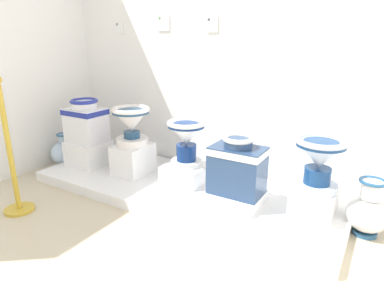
{
  "coord_description": "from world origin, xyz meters",
  "views": [
    {
      "loc": [
        3.11,
        -0.05,
        1.29
      ],
      "look_at": [
        1.75,
        2.2,
        0.48
      ],
      "focal_mm": 30.9,
      "sensor_mm": 36.0,
      "label": 1
    }
  ],
  "objects_px": {
    "antique_toilet_leftmost": "(131,122)",
    "info_placard_first": "(120,28)",
    "plinth_block_squat_floral": "(314,201)",
    "antique_toilet_squat_floral": "(319,158)",
    "decorative_vase_corner": "(65,152)",
    "antique_toilet_pale_glazed": "(186,137)",
    "info_placard_second": "(164,23)",
    "plinth_block_pale_glazed": "(186,173)",
    "decorative_vase_companion": "(368,212)",
    "stanchion_post_near_left": "(13,169)",
    "plinth_block_broad_patterned": "(89,153)",
    "plinth_block_slender_white": "(236,197)",
    "antique_toilet_slender_white": "(237,165)",
    "plinth_block_leftmost": "(133,159)",
    "info_placard_third": "(212,24)",
    "antique_toilet_broad_patterned": "(86,121)"
  },
  "relations": [
    {
      "from": "antique_toilet_broad_patterned",
      "to": "plinth_block_squat_floral",
      "type": "bearing_deg",
      "value": 3.48
    },
    {
      "from": "antique_toilet_leftmost",
      "to": "plinth_block_slender_white",
      "type": "relative_size",
      "value": 0.89
    },
    {
      "from": "antique_toilet_slender_white",
      "to": "stanchion_post_near_left",
      "type": "relative_size",
      "value": 0.43
    },
    {
      "from": "decorative_vase_companion",
      "to": "stanchion_post_near_left",
      "type": "bearing_deg",
      "value": -156.18
    },
    {
      "from": "plinth_block_leftmost",
      "to": "info_placard_first",
      "type": "height_order",
      "value": "info_placard_first"
    },
    {
      "from": "plinth_block_broad_patterned",
      "to": "info_placard_third",
      "type": "bearing_deg",
      "value": 28.04
    },
    {
      "from": "antique_toilet_leftmost",
      "to": "decorative_vase_companion",
      "type": "relative_size",
      "value": 0.86
    },
    {
      "from": "decorative_vase_companion",
      "to": "stanchion_post_near_left",
      "type": "relative_size",
      "value": 0.39
    },
    {
      "from": "plinth_block_squat_floral",
      "to": "decorative_vase_corner",
      "type": "relative_size",
      "value": 1.06
    },
    {
      "from": "plinth_block_slender_white",
      "to": "info_placard_third",
      "type": "distance_m",
      "value": 1.53
    },
    {
      "from": "plinth_block_slender_white",
      "to": "antique_toilet_squat_floral",
      "type": "xyz_separation_m",
      "value": [
        0.55,
        0.14,
        0.39
      ]
    },
    {
      "from": "plinth_block_slender_white",
      "to": "antique_toilet_slender_white",
      "type": "relative_size",
      "value": 0.88
    },
    {
      "from": "antique_toilet_broad_patterned",
      "to": "info_placard_first",
      "type": "relative_size",
      "value": 3.68
    },
    {
      "from": "plinth_block_broad_patterned",
      "to": "antique_toilet_leftmost",
      "type": "xyz_separation_m",
      "value": [
        0.55,
        0.05,
        0.38
      ]
    },
    {
      "from": "antique_toilet_pale_glazed",
      "to": "antique_toilet_slender_white",
      "type": "height_order",
      "value": "antique_toilet_pale_glazed"
    },
    {
      "from": "decorative_vase_corner",
      "to": "plinth_block_slender_white",
      "type": "bearing_deg",
      "value": 0.46
    },
    {
      "from": "antique_toilet_leftmost",
      "to": "info_placard_first",
      "type": "height_order",
      "value": "info_placard_first"
    },
    {
      "from": "antique_toilet_leftmost",
      "to": "plinth_block_pale_glazed",
      "type": "xyz_separation_m",
      "value": [
        0.52,
        0.11,
        -0.43
      ]
    },
    {
      "from": "antique_toilet_leftmost",
      "to": "plinth_block_squat_floral",
      "type": "distance_m",
      "value": 1.69
    },
    {
      "from": "info_placard_first",
      "to": "info_placard_second",
      "type": "bearing_deg",
      "value": 0.0
    },
    {
      "from": "antique_toilet_leftmost",
      "to": "info_placard_first",
      "type": "xyz_separation_m",
      "value": [
        -0.57,
        0.53,
        0.84
      ]
    },
    {
      "from": "info_placard_first",
      "to": "decorative_vase_corner",
      "type": "relative_size",
      "value": 0.32
    },
    {
      "from": "antique_toilet_leftmost",
      "to": "info_placard_third",
      "type": "height_order",
      "value": "info_placard_third"
    },
    {
      "from": "plinth_block_pale_glazed",
      "to": "antique_toilet_squat_floral",
      "type": "relative_size",
      "value": 0.95
    },
    {
      "from": "antique_toilet_squat_floral",
      "to": "info_placard_third",
      "type": "height_order",
      "value": "info_placard_third"
    },
    {
      "from": "antique_toilet_leftmost",
      "to": "info_placard_third",
      "type": "xyz_separation_m",
      "value": [
        0.54,
        0.53,
        0.85
      ]
    },
    {
      "from": "plinth_block_squat_floral",
      "to": "plinth_block_slender_white",
      "type": "bearing_deg",
      "value": -166.15
    },
    {
      "from": "antique_toilet_pale_glazed",
      "to": "plinth_block_squat_floral",
      "type": "relative_size",
      "value": 1.04
    },
    {
      "from": "antique_toilet_pale_glazed",
      "to": "info_placard_second",
      "type": "bearing_deg",
      "value": 140.94
    },
    {
      "from": "plinth_block_leftmost",
      "to": "antique_toilet_squat_floral",
      "type": "xyz_separation_m",
      "value": [
        1.63,
        0.09,
        0.29
      ]
    },
    {
      "from": "antique_toilet_squat_floral",
      "to": "info_placard_first",
      "type": "xyz_separation_m",
      "value": [
        -2.2,
        0.45,
        0.91
      ]
    },
    {
      "from": "plinth_block_squat_floral",
      "to": "decorative_vase_corner",
      "type": "xyz_separation_m",
      "value": [
        -2.54,
        -0.15,
        -0.03
      ]
    },
    {
      "from": "decorative_vase_corner",
      "to": "stanchion_post_near_left",
      "type": "relative_size",
      "value": 0.34
    },
    {
      "from": "antique_toilet_squat_floral",
      "to": "stanchion_post_near_left",
      "type": "height_order",
      "value": "stanchion_post_near_left"
    },
    {
      "from": "plinth_block_pale_glazed",
      "to": "info_placard_first",
      "type": "xyz_separation_m",
      "value": [
        -1.09,
        0.42,
        1.27
      ]
    },
    {
      "from": "plinth_block_pale_glazed",
      "to": "plinth_block_broad_patterned",
      "type": "bearing_deg",
      "value": -171.59
    },
    {
      "from": "antique_toilet_slender_white",
      "to": "decorative_vase_corner",
      "type": "bearing_deg",
      "value": -179.54
    },
    {
      "from": "info_placard_second",
      "to": "decorative_vase_companion",
      "type": "distance_m",
      "value": 2.39
    },
    {
      "from": "antique_toilet_pale_glazed",
      "to": "info_placard_first",
      "type": "xyz_separation_m",
      "value": [
        -1.09,
        0.42,
        0.93
      ]
    },
    {
      "from": "antique_toilet_squat_floral",
      "to": "info_placard_first",
      "type": "distance_m",
      "value": 2.43
    },
    {
      "from": "info_placard_first",
      "to": "decorative_vase_companion",
      "type": "relative_size",
      "value": 0.28
    },
    {
      "from": "antique_toilet_slender_white",
      "to": "info_placard_second",
      "type": "xyz_separation_m",
      "value": [
        -1.08,
        0.58,
        1.07
      ]
    },
    {
      "from": "info_placard_second",
      "to": "plinth_block_broad_patterned",
      "type": "bearing_deg",
      "value": -133.74
    },
    {
      "from": "antique_toilet_broad_patterned",
      "to": "info_placard_second",
      "type": "height_order",
      "value": "info_placard_second"
    },
    {
      "from": "antique_toilet_pale_glazed",
      "to": "plinth_block_slender_white",
      "type": "distance_m",
      "value": 0.69
    },
    {
      "from": "info_placard_first",
      "to": "info_placard_second",
      "type": "distance_m",
      "value": 0.57
    },
    {
      "from": "antique_toilet_pale_glazed",
      "to": "antique_toilet_squat_floral",
      "type": "relative_size",
      "value": 1.05
    },
    {
      "from": "antique_toilet_squat_floral",
      "to": "stanchion_post_near_left",
      "type": "relative_size",
      "value": 0.36
    },
    {
      "from": "antique_toilet_squat_floral",
      "to": "decorative_vase_companion",
      "type": "bearing_deg",
      "value": 7.89
    },
    {
      "from": "plinth_block_broad_patterned",
      "to": "plinth_block_slender_white",
      "type": "distance_m",
      "value": 1.63
    }
  ]
}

